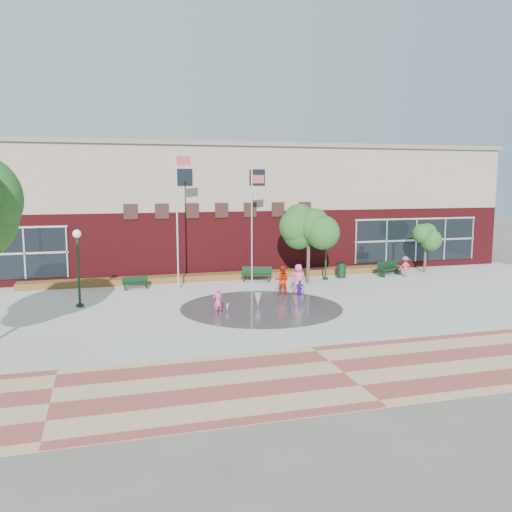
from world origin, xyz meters
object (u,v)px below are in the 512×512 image
object	(u,v)px
trash_can	(341,270)
flagpole_left	(178,212)
child_splash	(218,301)
bench_left	(136,285)
flagpole_right	(252,220)

from	to	relation	value
trash_can	flagpole_left	bearing A→B (deg)	-174.25
trash_can	child_splash	distance (m)	12.80
bench_left	child_splash	bearing A→B (deg)	-74.03
child_splash	trash_can	bearing A→B (deg)	-156.78
flagpole_right	trash_can	distance (m)	7.37
flagpole_left	flagpole_right	world-z (taller)	flagpole_left
flagpole_left	child_splash	distance (m)	7.81
flagpole_left	trash_can	world-z (taller)	flagpole_left
bench_left	trash_can	xyz separation A→B (m)	(13.71, 0.23, 0.29)
flagpole_right	child_splash	world-z (taller)	flagpole_right
flagpole_right	bench_left	xyz separation A→B (m)	(-7.28, 0.33, -3.85)
flagpole_right	bench_left	size ratio (longest dim) A/B	4.55
flagpole_right	trash_can	world-z (taller)	flagpole_right
bench_left	flagpole_left	bearing A→B (deg)	-28.82
flagpole_left	trash_can	xyz separation A→B (m)	(11.20, 1.13, -4.18)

